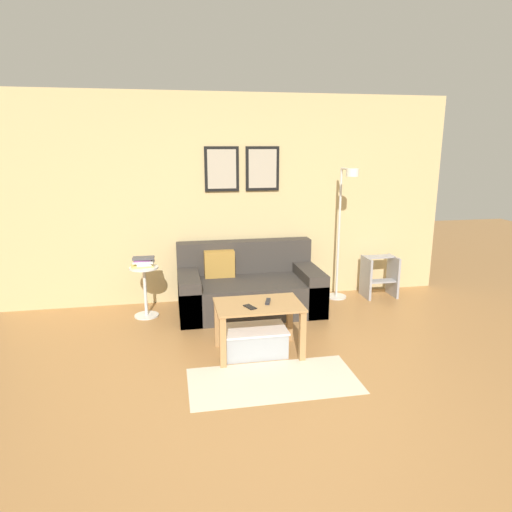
{
  "coord_description": "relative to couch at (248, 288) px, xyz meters",
  "views": [
    {
      "loc": [
        -0.76,
        -2.71,
        1.94
      ],
      "look_at": [
        0.08,
        1.67,
        0.85
      ],
      "focal_mm": 32.0,
      "sensor_mm": 36.0,
      "label": 1
    }
  ],
  "objects": [
    {
      "name": "ground_plane",
      "position": [
        -0.13,
        -2.44,
        -0.27
      ],
      "size": [
        16.0,
        16.0,
        0.0
      ],
      "primitive_type": "plane",
      "color": "#A87542"
    },
    {
      "name": "wall_back",
      "position": [
        -0.13,
        0.48,
        1.01
      ],
      "size": [
        5.6,
        0.09,
        2.55
      ],
      "color": "tan",
      "rests_on": "ground_plane"
    },
    {
      "name": "area_rug",
      "position": [
        -0.09,
        -1.75,
        -0.26
      ],
      "size": [
        1.43,
        0.69,
        0.01
      ],
      "primitive_type": "cube",
      "color": "beige",
      "rests_on": "ground_plane"
    },
    {
      "name": "couch",
      "position": [
        0.0,
        0.0,
        0.0
      ],
      "size": [
        1.67,
        0.92,
        0.79
      ],
      "color": "#38332D",
      "rests_on": "ground_plane"
    },
    {
      "name": "coffee_table",
      "position": [
        -0.11,
        -1.19,
        0.12
      ],
      "size": [
        0.81,
        0.53,
        0.49
      ],
      "color": "#AD7F4C",
      "rests_on": "ground_plane"
    },
    {
      "name": "storage_bin",
      "position": [
        -0.16,
        -1.2,
        -0.14
      ],
      "size": [
        0.61,
        0.38,
        0.26
      ],
      "color": "#9EA3A8",
      "rests_on": "ground_plane"
    },
    {
      "name": "floor_lamp",
      "position": [
        1.2,
        0.08,
        0.68
      ],
      "size": [
        0.26,
        0.54,
        1.68
      ],
      "color": "silver",
      "rests_on": "ground_plane"
    },
    {
      "name": "side_table",
      "position": [
        -1.21,
        -0.01,
        0.09
      ],
      "size": [
        0.33,
        0.33,
        0.59
      ],
      "color": "silver",
      "rests_on": "ground_plane"
    },
    {
      "name": "book_stack",
      "position": [
        -1.21,
        0.01,
        0.38
      ],
      "size": [
        0.27,
        0.2,
        0.11
      ],
      "color": "#D8C666",
      "rests_on": "side_table"
    },
    {
      "name": "remote_control",
      "position": [
        -0.01,
        -1.17,
        0.24
      ],
      "size": [
        0.08,
        0.16,
        0.02
      ],
      "primitive_type": "cube",
      "rotation": [
        0.0,
        0.0,
        -0.3
      ],
      "color": "#232328",
      "rests_on": "coffee_table"
    },
    {
      "name": "cell_phone",
      "position": [
        -0.21,
        -1.27,
        0.23
      ],
      "size": [
        0.12,
        0.15,
        0.01
      ],
      "primitive_type": "cube",
      "rotation": [
        0.0,
        0.0,
        0.4
      ],
      "color": "black",
      "rests_on": "coffee_table"
    },
    {
      "name": "step_stool",
      "position": [
        1.77,
        0.16,
        0.02
      ],
      "size": [
        0.41,
        0.32,
        0.53
      ],
      "color": "#99999E",
      "rests_on": "ground_plane"
    }
  ]
}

